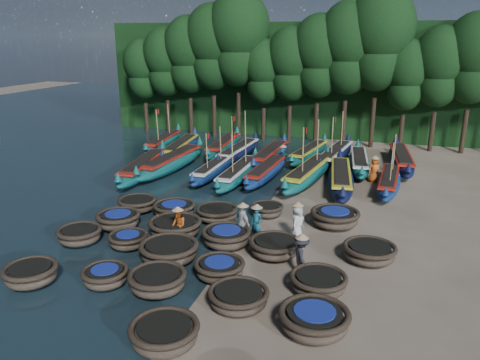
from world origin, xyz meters
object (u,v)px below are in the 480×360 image
(coracle_17, at_px, (226,237))
(long_boat_15, at_px, (335,155))
(long_boat_5, at_px, (266,171))
(coracle_8, at_px, (238,297))
(fisherman_1, at_px, (257,223))
(long_boat_9, at_px, (164,142))
(coracle_10, at_px, (80,235))
(long_boat_10, at_px, (181,148))
(fisherman_3, at_px, (301,255))
(long_boat_8, at_px, (389,181))
(long_boat_11, at_px, (224,146))
(coracle_19, at_px, (370,252))
(coracle_18, at_px, (275,247))
(coracle_12, at_px, (169,251))
(coracle_24, at_px, (335,217))
(fisherman_0, at_px, (297,222))
(long_boat_4, at_px, (239,173))
(coracle_3, at_px, (164,334))
(fisherman_5, at_px, (283,157))
(coracle_23, at_px, (267,210))
(long_boat_14, at_px, (309,153))
(coracle_21, at_px, (174,209))
(long_boat_2, at_px, (172,162))
(coracle_9, at_px, (314,320))
(coracle_11, at_px, (128,240))
(long_boat_7, at_px, (341,178))
(coracle_5, at_px, (31,274))
(fisherman_2, at_px, (178,224))
(long_boat_17, at_px, (401,159))
(coracle_14, at_px, (318,282))
(coracle_7, at_px, (157,281))
(long_boat_16, at_px, (359,162))
(long_boat_6, at_px, (309,173))
(long_boat_12, at_px, (238,152))
(fisherman_4, at_px, (243,221))
(long_boat_13, at_px, (270,155))
(coracle_6, at_px, (105,276))
(coracle_16, at_px, (175,227))
(long_boat_1, at_px, (144,167))
(coracle_20, at_px, (137,204))

(coracle_17, relative_size, long_boat_15, 0.30)
(coracle_17, relative_size, long_boat_5, 0.32)
(coracle_8, relative_size, fisherman_1, 1.21)
(long_boat_9, bearing_deg, long_boat_15, -7.89)
(coracle_10, bearing_deg, fisherman_1, 18.28)
(long_boat_10, relative_size, fisherman_3, 4.49)
(long_boat_8, distance_m, long_boat_11, 13.75)
(coracle_8, relative_size, coracle_19, 0.92)
(long_boat_9, xyz_separation_m, long_boat_11, (5.18, 0.11, 0.01))
(coracle_18, bearing_deg, coracle_12, -156.19)
(coracle_24, height_order, fisherman_0, fisherman_0)
(long_boat_4, bearing_deg, coracle_3, -79.21)
(fisherman_0, xyz_separation_m, fisherman_5, (-3.26, 11.73, -0.12))
(coracle_23, distance_m, long_boat_11, 13.89)
(long_boat_10, bearing_deg, long_boat_14, 2.59)
(coracle_21, distance_m, long_boat_2, 8.72)
(coracle_9, bearing_deg, coracle_11, 157.08)
(coracle_17, bearing_deg, fisherman_3, -23.94)
(coracle_21, height_order, long_boat_7, long_boat_7)
(coracle_23, height_order, fisherman_1, fisherman_1)
(coracle_5, relative_size, coracle_18, 1.00)
(long_boat_10, xyz_separation_m, fisherman_2, (6.61, -14.72, 0.29))
(long_boat_17, xyz_separation_m, fisherman_2, (-9.62, -15.99, 0.26))
(coracle_19, bearing_deg, long_boat_10, 136.44)
(coracle_14, bearing_deg, coracle_7, -162.92)
(coracle_7, xyz_separation_m, coracle_11, (-2.92, 2.94, -0.07))
(long_boat_2, xyz_separation_m, long_boat_8, (14.21, 0.21, -0.11))
(coracle_7, xyz_separation_m, long_boat_16, (5.77, 18.80, 0.08))
(long_boat_6, bearing_deg, long_boat_15, 87.35)
(coracle_10, relative_size, long_boat_12, 0.26)
(coracle_23, relative_size, fisherman_4, 0.95)
(coracle_11, height_order, fisherman_3, fisherman_3)
(coracle_19, xyz_separation_m, long_boat_13, (-7.66, 13.95, 0.14))
(coracle_11, height_order, long_boat_13, long_boat_13)
(long_boat_7, xyz_separation_m, long_boat_13, (-5.50, 4.37, -0.02))
(long_boat_11, xyz_separation_m, long_boat_13, (4.22, -1.82, 0.00))
(coracle_14, height_order, coracle_19, coracle_19)
(coracle_3, xyz_separation_m, coracle_10, (-6.83, 5.39, -0.01))
(long_boat_4, bearing_deg, long_boat_8, 8.15)
(long_boat_9, height_order, fisherman_5, long_boat_9)
(coracle_3, relative_size, coracle_6, 1.40)
(long_boat_4, xyz_separation_m, long_boat_6, (4.26, 1.14, 0.07))
(coracle_18, xyz_separation_m, long_boat_6, (-0.41, 10.78, 0.15))
(long_boat_6, bearing_deg, coracle_16, -105.25)
(long_boat_15, bearing_deg, long_boat_1, -140.62)
(coracle_14, xyz_separation_m, fisherman_2, (-6.62, 2.49, 0.43))
(coracle_5, height_order, long_boat_15, long_boat_15)
(coracle_18, distance_m, long_boat_7, 10.45)
(coracle_17, distance_m, coracle_20, 6.41)
(coracle_17, distance_m, fisherman_3, 3.95)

